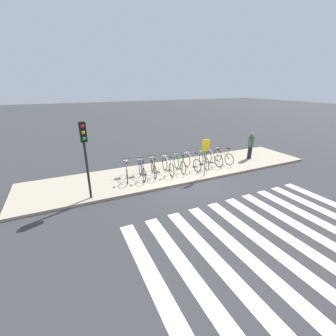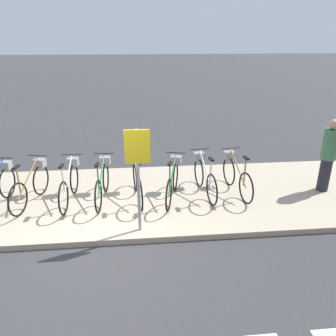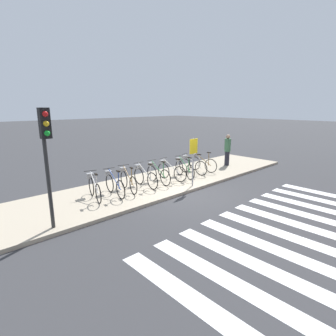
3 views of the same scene
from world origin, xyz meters
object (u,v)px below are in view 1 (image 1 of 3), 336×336
object	(u,v)px
traffic_light	(84,145)
sign_post	(206,151)
parked_bicycle_5	(191,161)
parked_bicycle_0	(127,171)
parked_bicycle_4	(179,163)
parked_bicycle_8	(222,155)
parked_bicycle_3	(167,165)
pedestrian	(251,145)
parked_bicycle_1	(142,169)
parked_bicycle_2	(153,167)
parked_bicycle_7	(212,157)
parked_bicycle_6	(203,159)

from	to	relation	value
traffic_light	sign_post	xyz separation A→B (m)	(5.65, 0.05, -0.97)
parked_bicycle_5	sign_post	size ratio (longest dim) A/B	0.84
parked_bicycle_0	parked_bicycle_4	xyz separation A→B (m)	(2.93, -0.05, 0.00)
parked_bicycle_8	traffic_light	bearing A→B (deg)	-169.34
parked_bicycle_3	traffic_light	distance (m)	4.77
pedestrian	parked_bicycle_1	bearing A→B (deg)	-179.74
sign_post	parked_bicycle_5	bearing A→B (deg)	91.46
parked_bicycle_1	parked_bicycle_8	bearing A→B (deg)	1.81
parked_bicycle_2	pedestrian	distance (m)	6.65
traffic_light	parked_bicycle_4	bearing A→B (deg)	16.03
parked_bicycle_8	parked_bicycle_7	bearing A→B (deg)	-179.69
traffic_light	parked_bicycle_1	bearing A→B (deg)	26.29
parked_bicycle_7	parked_bicycle_0	bearing A→B (deg)	-179.63
parked_bicycle_0	parked_bicycle_3	size ratio (longest dim) A/B	0.98
parked_bicycle_6	parked_bicycle_7	xyz separation A→B (m)	(0.73, 0.18, 0.00)
parked_bicycle_1	parked_bicycle_3	xyz separation A→B (m)	(1.49, 0.07, 0.00)
parked_bicycle_5	parked_bicycle_8	world-z (taller)	same
parked_bicycle_4	pedestrian	distance (m)	5.14
parked_bicycle_0	parked_bicycle_7	bearing A→B (deg)	0.37
parked_bicycle_1	sign_post	world-z (taller)	sign_post
parked_bicycle_3	parked_bicycle_4	world-z (taller)	same
parked_bicycle_0	parked_bicycle_6	world-z (taller)	same
parked_bicycle_2	parked_bicycle_7	world-z (taller)	same
parked_bicycle_7	parked_bicycle_3	bearing A→B (deg)	-178.35
parked_bicycle_7	pedestrian	xyz separation A→B (m)	(2.84, -0.13, 0.46)
parked_bicycle_3	parked_bicycle_5	distance (m)	1.46
traffic_light	parked_bicycle_8	bearing A→B (deg)	10.66
parked_bicycle_5	sign_post	distance (m)	1.61
parked_bicycle_7	traffic_light	distance (m)	7.54
parked_bicycle_8	pedestrian	distance (m)	2.14
parked_bicycle_0	parked_bicycle_8	xyz separation A→B (m)	(5.96, 0.04, 0.00)
parked_bicycle_8	pedestrian	xyz separation A→B (m)	(2.09, -0.13, 0.46)
parked_bicycle_6	parked_bicycle_8	bearing A→B (deg)	6.96
parked_bicycle_5	sign_post	xyz separation A→B (m)	(0.03, -1.33, 0.90)
parked_bicycle_1	parked_bicycle_7	world-z (taller)	same
parked_bicycle_3	pedestrian	distance (m)	5.85
parked_bicycle_5	traffic_light	distance (m)	6.08
parked_bicycle_3	parked_bicycle_8	xyz separation A→B (m)	(3.74, 0.09, 0.00)
parked_bicycle_6	parked_bicycle_8	world-z (taller)	same
parked_bicycle_4	parked_bicycle_7	size ratio (longest dim) A/B	1.00
parked_bicycle_2	traffic_light	bearing A→B (deg)	-157.12
parked_bicycle_5	parked_bicycle_8	distance (m)	2.28
parked_bicycle_0	parked_bicycle_7	distance (m)	5.21
parked_bicycle_4	sign_post	distance (m)	1.80
parked_bicycle_6	traffic_light	bearing A→B (deg)	-168.50
parked_bicycle_3	parked_bicycle_6	size ratio (longest dim) A/B	1.03
parked_bicycle_4	parked_bicycle_8	world-z (taller)	same
parked_bicycle_1	sign_post	bearing A→B (deg)	-23.02
parked_bicycle_6	parked_bicycle_7	size ratio (longest dim) A/B	0.97
parked_bicycle_2	parked_bicycle_0	bearing A→B (deg)	178.61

